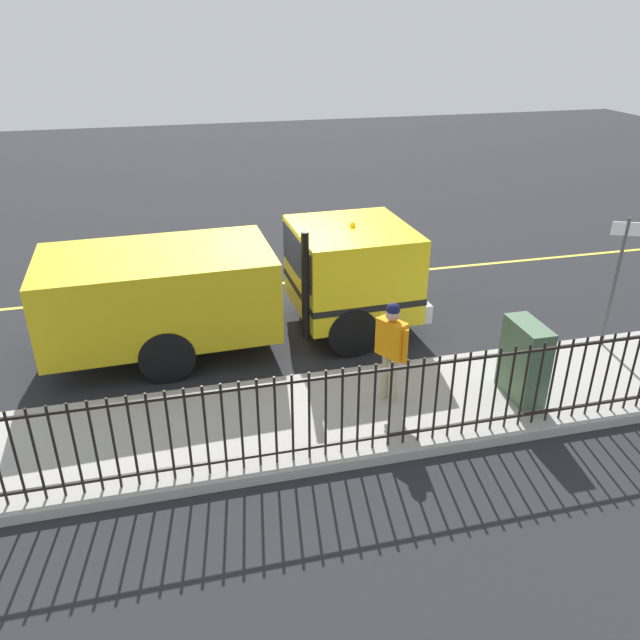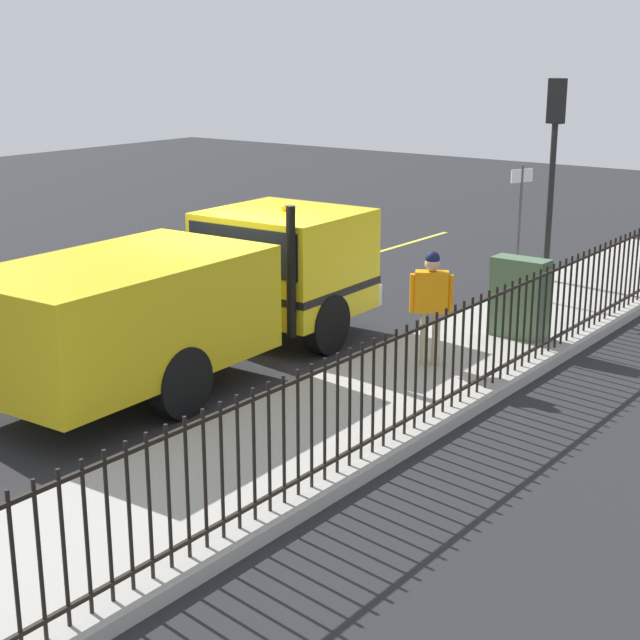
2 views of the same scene
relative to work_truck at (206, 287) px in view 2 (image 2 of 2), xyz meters
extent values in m
plane|color=#232326|center=(-0.21, 0.74, -1.26)|extent=(54.46, 54.46, 0.00)
cube|color=#A3A099|center=(2.95, 0.74, -1.19)|extent=(2.47, 24.75, 0.15)
cube|color=yellow|center=(-2.71, 0.74, -1.26)|extent=(0.12, 22.28, 0.01)
cube|color=yellow|center=(-0.07, 1.93, 0.04)|extent=(2.39, 2.25, 1.65)
cube|color=black|center=(-0.07, 1.93, 0.40)|extent=(2.20, 2.29, 0.72)
cube|color=gold|center=(0.06, -1.73, -0.04)|extent=(2.45, 4.15, 1.49)
cube|color=silver|center=(-0.11, 3.10, -0.63)|extent=(2.20, 0.28, 0.36)
cube|color=black|center=(-0.07, 1.93, -0.32)|extent=(2.41, 2.28, 0.12)
cylinder|color=black|center=(-1.09, 1.57, -0.78)|extent=(0.33, 0.97, 0.96)
cylinder|color=black|center=(0.98, 1.64, -0.78)|extent=(0.33, 0.97, 0.96)
cylinder|color=black|center=(-0.98, -1.77, -0.78)|extent=(0.33, 0.97, 0.96)
cylinder|color=black|center=(1.09, -1.70, -0.78)|extent=(0.33, 0.97, 0.96)
sphere|color=orange|center=(-0.07, 1.93, 0.91)|extent=(0.12, 0.12, 0.12)
cylinder|color=black|center=(0.98, 0.78, 0.21)|extent=(0.14, 0.14, 1.98)
cube|color=orange|center=(2.82, 1.72, 0.00)|extent=(0.53, 0.43, 0.60)
sphere|color=tan|center=(2.82, 1.72, 0.41)|extent=(0.22, 0.22, 0.22)
sphere|color=#14193F|center=(2.82, 1.72, 0.49)|extent=(0.21, 0.21, 0.21)
cylinder|color=tan|center=(2.90, 1.77, -0.71)|extent=(0.12, 0.12, 0.81)
cylinder|color=tan|center=(2.75, 1.68, -0.71)|extent=(0.12, 0.12, 0.81)
cylinder|color=orange|center=(3.06, 1.86, -0.03)|extent=(0.09, 0.09, 0.57)
cylinder|color=orange|center=(2.59, 1.59, -0.03)|extent=(0.09, 0.09, 0.57)
cylinder|color=black|center=(3.95, -6.31, -0.42)|extent=(0.04, 0.04, 1.38)
cylinder|color=black|center=(3.95, -6.08, -0.42)|extent=(0.04, 0.04, 1.38)
cylinder|color=black|center=(3.95, -5.85, -0.42)|extent=(0.04, 0.04, 1.38)
cylinder|color=black|center=(3.95, -5.62, -0.42)|extent=(0.04, 0.04, 1.38)
cylinder|color=black|center=(3.95, -5.39, -0.42)|extent=(0.04, 0.04, 1.38)
cylinder|color=black|center=(3.95, -5.16, -0.42)|extent=(0.04, 0.04, 1.38)
cylinder|color=black|center=(3.95, -4.93, -0.42)|extent=(0.04, 0.04, 1.38)
cylinder|color=black|center=(3.95, -4.69, -0.42)|extent=(0.04, 0.04, 1.38)
cylinder|color=black|center=(3.95, -4.46, -0.42)|extent=(0.04, 0.04, 1.38)
cylinder|color=black|center=(3.95, -4.23, -0.42)|extent=(0.04, 0.04, 1.38)
cylinder|color=black|center=(3.95, -4.00, -0.42)|extent=(0.04, 0.04, 1.38)
cylinder|color=black|center=(3.95, -3.77, -0.42)|extent=(0.04, 0.04, 1.38)
cylinder|color=black|center=(3.95, -3.54, -0.42)|extent=(0.04, 0.04, 1.38)
cylinder|color=black|center=(3.95, -3.31, -0.42)|extent=(0.04, 0.04, 1.38)
cylinder|color=black|center=(3.95, -3.08, -0.42)|extent=(0.04, 0.04, 1.38)
cylinder|color=black|center=(3.95, -2.84, -0.42)|extent=(0.04, 0.04, 1.38)
cylinder|color=black|center=(3.95, -2.61, -0.42)|extent=(0.04, 0.04, 1.38)
cylinder|color=black|center=(3.95, -2.38, -0.42)|extent=(0.04, 0.04, 1.38)
cylinder|color=black|center=(3.95, -2.15, -0.42)|extent=(0.04, 0.04, 1.38)
cylinder|color=black|center=(3.95, -1.92, -0.42)|extent=(0.04, 0.04, 1.38)
cylinder|color=black|center=(3.95, -1.69, -0.42)|extent=(0.04, 0.04, 1.38)
cylinder|color=black|center=(3.95, -1.46, -0.42)|extent=(0.04, 0.04, 1.38)
cylinder|color=black|center=(3.95, -1.23, -0.42)|extent=(0.04, 0.04, 1.38)
cylinder|color=black|center=(3.95, -0.99, -0.42)|extent=(0.04, 0.04, 1.38)
cylinder|color=black|center=(3.95, -0.76, -0.42)|extent=(0.04, 0.04, 1.38)
cylinder|color=black|center=(3.95, -0.53, -0.42)|extent=(0.04, 0.04, 1.38)
cylinder|color=black|center=(3.95, -0.30, -0.42)|extent=(0.04, 0.04, 1.38)
cylinder|color=black|center=(3.95, -0.07, -0.42)|extent=(0.04, 0.04, 1.38)
cylinder|color=black|center=(3.95, 0.16, -0.42)|extent=(0.04, 0.04, 1.38)
cylinder|color=black|center=(3.95, 0.39, -0.42)|extent=(0.04, 0.04, 1.38)
cylinder|color=black|center=(3.95, 0.62, -0.42)|extent=(0.04, 0.04, 1.38)
cylinder|color=black|center=(3.95, 0.86, -0.42)|extent=(0.04, 0.04, 1.38)
cylinder|color=black|center=(3.95, 1.09, -0.42)|extent=(0.04, 0.04, 1.38)
cylinder|color=black|center=(3.95, 1.32, -0.42)|extent=(0.04, 0.04, 1.38)
cylinder|color=black|center=(3.95, 1.55, -0.42)|extent=(0.04, 0.04, 1.38)
cylinder|color=black|center=(3.95, 1.78, -0.42)|extent=(0.04, 0.04, 1.38)
cylinder|color=black|center=(3.95, 2.01, -0.42)|extent=(0.04, 0.04, 1.38)
cylinder|color=black|center=(3.95, 2.24, -0.42)|extent=(0.04, 0.04, 1.38)
cylinder|color=black|center=(3.95, 2.47, -0.42)|extent=(0.04, 0.04, 1.38)
cylinder|color=black|center=(3.95, 2.70, -0.42)|extent=(0.04, 0.04, 1.38)
cylinder|color=black|center=(3.95, 2.94, -0.42)|extent=(0.04, 0.04, 1.38)
cylinder|color=black|center=(3.95, 3.17, -0.42)|extent=(0.04, 0.04, 1.38)
cylinder|color=black|center=(3.95, 3.40, -0.42)|extent=(0.04, 0.04, 1.38)
cylinder|color=black|center=(3.95, 3.63, -0.42)|extent=(0.04, 0.04, 1.38)
cylinder|color=black|center=(3.95, 3.86, -0.42)|extent=(0.04, 0.04, 1.38)
cylinder|color=black|center=(3.95, 4.09, -0.42)|extent=(0.04, 0.04, 1.38)
cylinder|color=black|center=(3.95, 4.32, -0.42)|extent=(0.04, 0.04, 1.38)
cylinder|color=black|center=(3.95, 4.55, -0.42)|extent=(0.04, 0.04, 1.38)
cylinder|color=black|center=(3.95, 4.79, -0.42)|extent=(0.04, 0.04, 1.38)
cylinder|color=black|center=(3.95, 5.02, -0.42)|extent=(0.04, 0.04, 1.38)
cylinder|color=black|center=(3.95, 5.25, -0.42)|extent=(0.04, 0.04, 1.38)
cylinder|color=black|center=(3.95, 5.48, -0.42)|extent=(0.04, 0.04, 1.38)
cylinder|color=black|center=(3.95, 5.71, -0.42)|extent=(0.04, 0.04, 1.38)
cylinder|color=black|center=(3.95, 5.94, -0.42)|extent=(0.04, 0.04, 1.38)
cylinder|color=black|center=(3.95, 6.17, -0.42)|extent=(0.04, 0.04, 1.38)
cylinder|color=black|center=(3.95, 6.40, -0.42)|extent=(0.04, 0.04, 1.38)
cylinder|color=black|center=(3.95, 6.64, -0.42)|extent=(0.04, 0.04, 1.38)
cylinder|color=black|center=(3.95, 6.87, -0.42)|extent=(0.04, 0.04, 1.38)
cylinder|color=black|center=(3.95, 7.10, -0.42)|extent=(0.04, 0.04, 1.38)
cylinder|color=black|center=(3.95, 7.33, -0.42)|extent=(0.04, 0.04, 1.38)
cube|color=black|center=(3.95, 0.74, 0.16)|extent=(0.04, 21.04, 0.04)
cube|color=black|center=(3.95, 0.74, -0.94)|extent=(0.04, 21.04, 0.04)
cylinder|color=black|center=(1.90, 7.81, 0.86)|extent=(0.12, 0.12, 3.94)
cube|color=black|center=(1.90, 7.81, 2.41)|extent=(0.33, 0.26, 0.85)
sphere|color=red|center=(1.90, 7.81, 2.66)|extent=(0.16, 0.16, 0.16)
sphere|color=yellow|center=(1.90, 7.81, 2.41)|extent=(0.16, 0.16, 0.16)
sphere|color=green|center=(1.90, 7.81, 2.15)|extent=(0.16, 0.16, 0.16)
cube|color=#4C6B4C|center=(3.22, 3.83, -0.46)|extent=(0.90, 0.41, 1.29)
cone|color=orange|center=(-1.68, 1.69, -0.94)|extent=(0.45, 0.45, 0.65)
cylinder|color=#4C4C4C|center=(2.00, 6.27, 0.12)|extent=(0.06, 0.06, 2.45)
cube|color=white|center=(2.00, 6.27, 1.15)|extent=(0.22, 0.47, 0.24)
camera|label=1|loc=(10.80, -1.38, 4.48)|focal=35.07mm
camera|label=2|loc=(9.74, -10.18, 3.42)|focal=54.79mm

